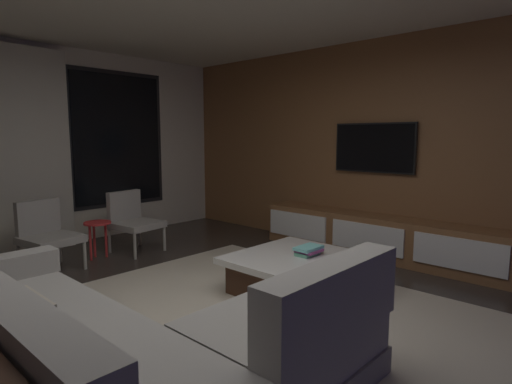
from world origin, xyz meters
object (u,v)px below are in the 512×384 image
accent_chair_near_window (132,218)px  mounted_tv (374,148)px  media_console (379,238)px  sectional_couch (120,350)px  coffee_table (300,274)px  side_stool (97,229)px  accent_chair_by_curtain (46,232)px  book_stack_on_coffee_table (308,250)px

accent_chair_near_window → mounted_tv: size_ratio=0.72×
media_console → mounted_tv: 1.13m
sectional_couch → media_console: bearing=3.9°
sectional_couch → media_console: size_ratio=0.81×
sectional_couch → mounted_tv: size_ratio=2.32×
sectional_couch → coffee_table: 2.02m
sectional_couch → side_stool: (1.25, 2.76, 0.08)m
accent_chair_near_window → side_stool: bearing=-179.2°
side_stool → coffee_table: bearing=-73.4°
sectional_couch → accent_chair_by_curtain: size_ratio=3.21×
sectional_couch → mounted_tv: mounted_tv is taller
sectional_couch → accent_chair_by_curtain: bearing=76.5°
accent_chair_near_window → side_stool: size_ratio=1.70×
coffee_table → mounted_tv: (1.80, 0.20, 1.16)m
media_console → book_stack_on_coffee_table: bearing=-178.8°
book_stack_on_coffee_table → accent_chair_by_curtain: 2.92m
accent_chair_near_window → media_console: accent_chair_near_window is taller
book_stack_on_coffee_table → side_stool: side_stool is taller
sectional_couch → book_stack_on_coffee_table: (2.10, 0.21, 0.12)m
coffee_table → media_console: (1.62, 0.01, 0.06)m
accent_chair_by_curtain → sectional_couch: bearing=-103.5°
sectional_couch → accent_chair_by_curtain: sectional_couch is taller
accent_chair_by_curtain → mounted_tv: mounted_tv is taller
sectional_couch → book_stack_on_coffee_table: size_ratio=8.90×
mounted_tv → sectional_couch: bearing=-173.3°
book_stack_on_coffee_table → sectional_couch: bearing=-174.2°
accent_chair_by_curtain → book_stack_on_coffee_table: bearing=-60.4°
side_stool → media_console: bearing=-46.6°
coffee_table → accent_chair_by_curtain: accent_chair_by_curtain is taller
media_console → side_stool: bearing=133.4°
accent_chair_by_curtain → side_stool: bearing=-0.3°
sectional_couch → accent_chair_near_window: sectional_couch is taller
coffee_table → accent_chair_near_window: (-0.27, 2.52, 0.25)m
sectional_couch → side_stool: sectional_couch is taller
book_stack_on_coffee_table → accent_chair_near_window: bearing=98.2°
media_console → coffee_table: bearing=-179.8°
sectional_couch → mounted_tv: (3.81, 0.44, 1.06)m
coffee_table → accent_chair_by_curtain: 2.86m
sectional_couch → side_stool: bearing=65.5°
side_stool → mounted_tv: (2.55, -2.31, 0.98)m
book_stack_on_coffee_table → mounted_tv: mounted_tv is taller
side_stool → media_console: size_ratio=0.15×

